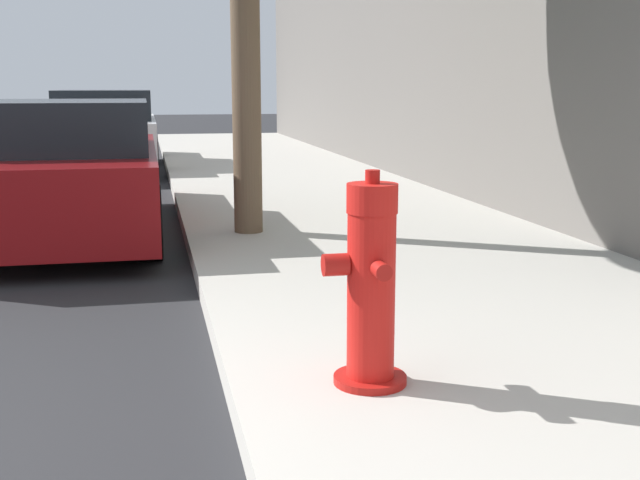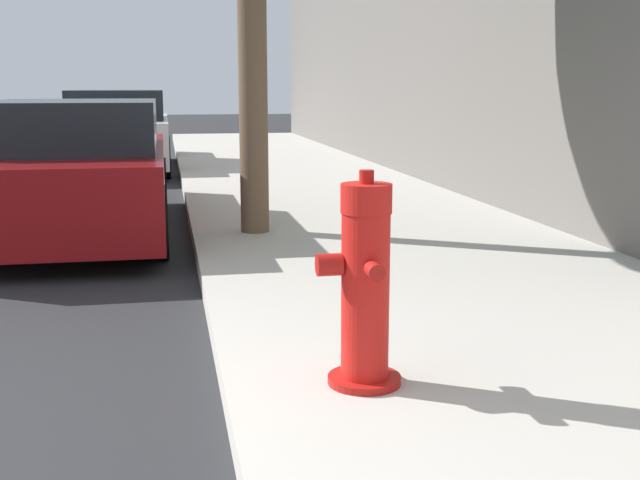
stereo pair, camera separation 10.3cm
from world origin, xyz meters
name	(u,v)px [view 2 (the right image)]	position (x,y,z in m)	size (l,w,h in m)	color
sidewalk_slab	(615,409)	(3.35, 0.00, 0.07)	(3.38, 40.00, 0.15)	#B7B2A8
fire_hydrant	(365,288)	(2.29, 0.33, 0.60)	(0.39, 0.40, 0.97)	#A91511
parked_car_near	(78,170)	(0.59, 5.19, 0.66)	(1.70, 4.30, 1.34)	maroon
parked_car_mid	(119,132)	(0.67, 11.58, 0.69)	(1.72, 4.51, 1.41)	silver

